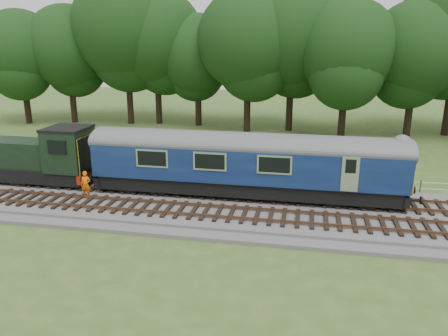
# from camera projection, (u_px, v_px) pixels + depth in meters

# --- Properties ---
(ground) EXTENTS (120.00, 120.00, 0.00)m
(ground) POSITION_uv_depth(u_px,v_px,m) (286.00, 213.00, 24.34)
(ground) COLOR #375820
(ground) RESTS_ON ground
(ballast) EXTENTS (70.00, 7.00, 0.35)m
(ballast) POSITION_uv_depth(u_px,v_px,m) (286.00, 210.00, 24.29)
(ballast) COLOR #4C4C4F
(ballast) RESTS_ON ground
(track_north) EXTENTS (67.20, 2.40, 0.21)m
(track_north) POSITION_uv_depth(u_px,v_px,m) (287.00, 197.00, 25.54)
(track_north) COLOR black
(track_north) RESTS_ON ballast
(track_south) EXTENTS (67.20, 2.40, 0.21)m
(track_south) POSITION_uv_depth(u_px,v_px,m) (284.00, 217.00, 22.72)
(track_south) COLOR black
(track_south) RESTS_ON ballast
(fence) EXTENTS (64.00, 0.12, 1.00)m
(fence) POSITION_uv_depth(u_px,v_px,m) (290.00, 187.00, 28.58)
(fence) COLOR #6B6054
(fence) RESTS_ON ground
(tree_line) EXTENTS (70.00, 8.00, 18.00)m
(tree_line) POSITION_uv_depth(u_px,v_px,m) (298.00, 133.00, 45.05)
(tree_line) COLOR black
(tree_line) RESTS_ON ground
(dmu_railcar) EXTENTS (18.05, 2.86, 3.88)m
(dmu_railcar) POSITION_uv_depth(u_px,v_px,m) (245.00, 159.00, 25.38)
(dmu_railcar) COLOR black
(dmu_railcar) RESTS_ON ground
(shunter_loco) EXTENTS (8.91, 2.60, 3.38)m
(shunter_loco) POSITION_uv_depth(u_px,v_px,m) (32.00, 158.00, 28.11)
(shunter_loco) COLOR black
(shunter_loco) RESTS_ON ground
(worker) EXTENTS (0.62, 0.44, 1.60)m
(worker) POSITION_uv_depth(u_px,v_px,m) (86.00, 185.00, 25.50)
(worker) COLOR orange
(worker) RESTS_ON ballast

